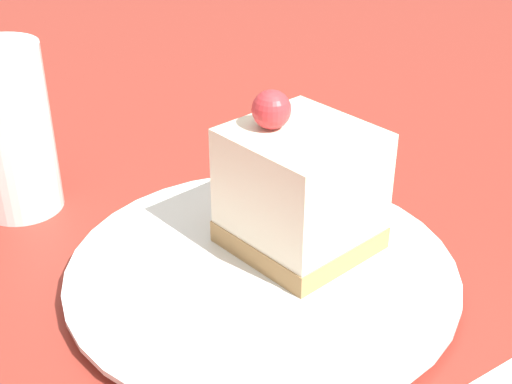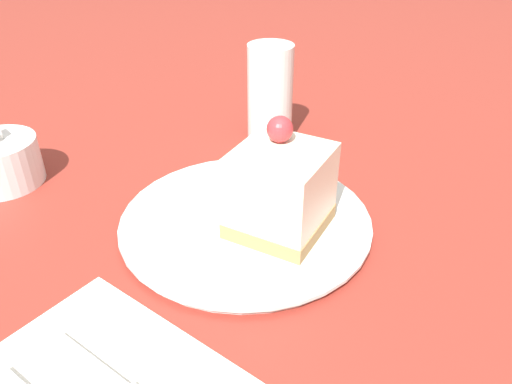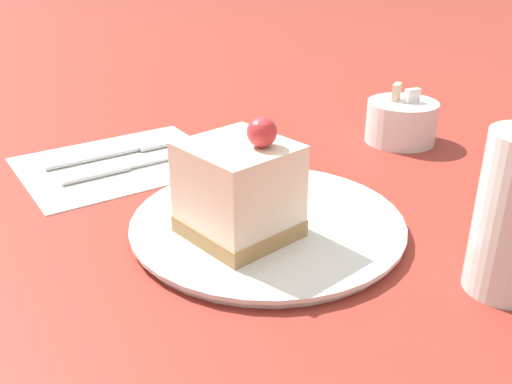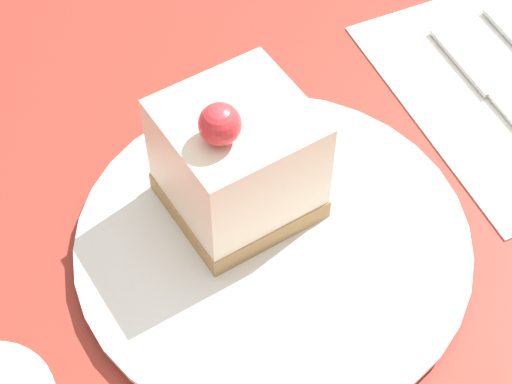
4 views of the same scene
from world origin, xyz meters
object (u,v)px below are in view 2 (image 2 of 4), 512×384
at_px(plate, 246,221).
at_px(drinking_glass, 270,94).
at_px(sugar_bowl, 0,162).
at_px(cake_slice, 280,190).

xyz_separation_m(plate, drinking_glass, (0.20, 0.05, 0.06)).
distance_m(plate, sugar_bowl, 0.30).
height_order(sugar_bowl, drinking_glass, drinking_glass).
xyz_separation_m(plate, cake_slice, (-0.00, -0.04, 0.05)).
relative_size(cake_slice, drinking_glass, 0.85).
bearing_deg(plate, drinking_glass, 15.11).
height_order(plate, sugar_bowl, sugar_bowl).
bearing_deg(cake_slice, drinking_glass, 29.82).
bearing_deg(drinking_glass, sugar_bowl, 133.35).
distance_m(plate, drinking_glass, 0.22).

